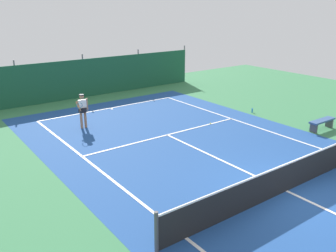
# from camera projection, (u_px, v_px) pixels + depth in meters

# --- Properties ---
(ground_plane) EXTENTS (36.00, 36.00, 0.00)m
(ground_plane) POSITION_uv_depth(u_px,v_px,m) (286.00, 191.00, 11.47)
(ground_plane) COLOR #387A4C
(court_surface) EXTENTS (11.02, 26.60, 0.01)m
(court_surface) POSITION_uv_depth(u_px,v_px,m) (286.00, 191.00, 11.47)
(court_surface) COLOR #1E478C
(court_surface) RESTS_ON ground
(tennis_net) EXTENTS (10.12, 0.10, 1.10)m
(tennis_net) POSITION_uv_depth(u_px,v_px,m) (288.00, 176.00, 11.31)
(tennis_net) COLOR black
(tennis_net) RESTS_ON ground
(back_fence) EXTENTS (16.30, 0.98, 2.70)m
(back_fence) POSITION_uv_depth(u_px,v_px,m) (82.00, 85.00, 23.24)
(back_fence) COLOR #195138
(back_fence) RESTS_ON ground
(tennis_player) EXTENTS (0.74, 0.74, 1.64)m
(tennis_player) POSITION_uv_depth(u_px,v_px,m) (83.00, 109.00, 17.00)
(tennis_player) COLOR #9E7051
(tennis_player) RESTS_ON ground
(tennis_ball_near_player) EXTENTS (0.07, 0.07, 0.07)m
(tennis_ball_near_player) POSITION_uv_depth(u_px,v_px,m) (210.00, 123.00, 17.84)
(tennis_ball_near_player) COLOR #CCDB33
(tennis_ball_near_player) RESTS_ON ground
(courtside_bench) EXTENTS (1.60, 0.40, 0.49)m
(courtside_bench) POSITION_uv_depth(u_px,v_px,m) (322.00, 122.00, 16.95)
(courtside_bench) COLOR #335184
(courtside_bench) RESTS_ON ground
(water_bottle) EXTENTS (0.08, 0.08, 0.24)m
(water_bottle) POSITION_uv_depth(u_px,v_px,m) (252.00, 110.00, 19.72)
(water_bottle) COLOR #338CD8
(water_bottle) RESTS_ON ground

